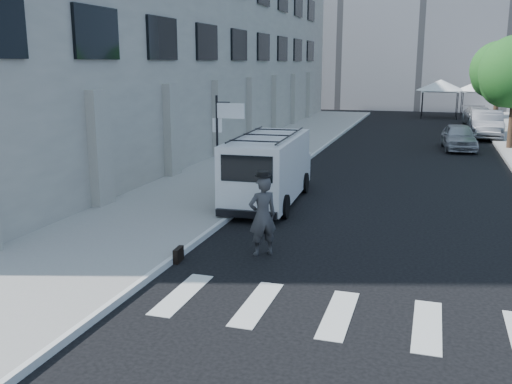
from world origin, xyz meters
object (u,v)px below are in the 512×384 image
Objects in this scene: briefcase at (178,255)px; parked_car_b at (487,124)px; parked_car_a at (459,137)px; cargo_van at (269,168)px; businessman at (263,216)px; parked_car_c at (479,117)px; suitcase at (237,207)px.

parked_car_b is (8.70, 26.41, 0.68)m from briefcase.
parked_car_a is at bearing 67.04° from briefcase.
briefcase is 6.45m from cargo_van.
businessman is 26.27m from parked_car_b.
parked_car_a is at bearing -105.06° from parked_car_c.
parked_car_c is (0.00, 7.04, -0.14)m from parked_car_b.
suitcase is 2.32m from cargo_van.
businessman is at bearing -103.44° from parked_car_b.
cargo_van is (-1.37, 5.29, 0.17)m from businessman.
cargo_van is (0.39, 6.37, 0.99)m from briefcase.
businessman is 1.69× the size of suitcase.
cargo_van reaches higher than businessman.
parked_car_a is 12.90m from parked_car_c.
suitcase is 30.48m from parked_car_c.
parked_car_b is (8.31, 20.04, -0.31)m from cargo_van.
parked_car_c reaches higher than briefcase.
briefcase is 0.38× the size of suitcase.
briefcase is at bearing -7.81° from businessman.
suitcase is 23.82m from parked_car_b.
parked_car_b is (8.70, 22.17, 0.54)m from suitcase.
briefcase is 0.07× the size of cargo_van.
suitcase is 0.28× the size of parked_car_a.
businessman reaches higher than briefcase.
cargo_van is at bearing 79.80° from suitcase.
suitcase is at bearing -113.62° from parked_car_c.
suitcase reaches higher than briefcase.
parked_car_b reaches higher than suitcase.
parked_car_b is (1.80, 5.73, 0.15)m from parked_car_a.
parked_car_b is at bearing 64.62° from cargo_van.
parked_car_b is 7.04m from parked_car_c.
suitcase is at bearing -117.42° from parked_car_a.
businessman reaches higher than suitcase.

